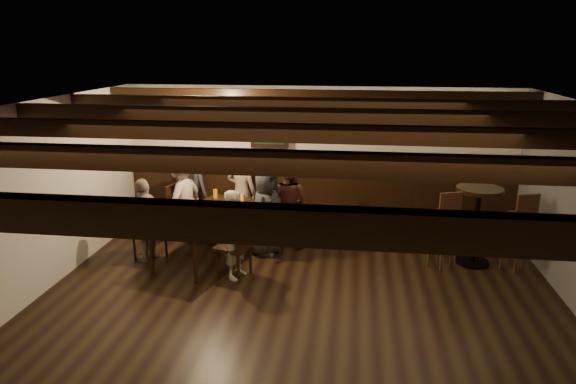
# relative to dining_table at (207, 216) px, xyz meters

# --- Properties ---
(room) EXTENTS (7.00, 7.00, 7.00)m
(room) POSITION_rel_dining_table_xyz_m (1.22, 0.23, 0.45)
(room) COLOR black
(room) RESTS_ON ground
(dining_table) EXTENTS (1.30, 1.97, 0.68)m
(dining_table) POSITION_rel_dining_table_xyz_m (0.00, 0.00, 0.00)
(dining_table) COLOR black
(dining_table) RESTS_ON floor
(chair_left_near) EXTENTS (0.51, 0.51, 0.91)m
(chair_left_near) POSITION_rel_dining_table_xyz_m (-0.56, 0.63, -0.35)
(chair_left_near) COLOR black
(chair_left_near) RESTS_ON floor
(chair_left_far) EXTENTS (0.49, 0.49, 0.86)m
(chair_left_far) POSITION_rel_dining_table_xyz_m (-0.82, -0.23, -0.36)
(chair_left_far) COLOR black
(chair_left_far) RESTS_ON floor
(chair_right_near) EXTENTS (0.50, 0.50, 0.88)m
(chair_right_near) POSITION_rel_dining_table_xyz_m (0.82, 0.23, -0.35)
(chair_right_near) COLOR black
(chair_right_near) RESTS_ON floor
(chair_right_far) EXTENTS (0.51, 0.51, 0.90)m
(chair_right_far) POSITION_rel_dining_table_xyz_m (0.56, -0.63, -0.35)
(chair_right_far) COLOR black
(chair_right_far) RESTS_ON floor
(person_bench_left) EXTENTS (0.77, 0.61, 1.38)m
(person_bench_left) POSITION_rel_dining_table_xyz_m (-0.61, 1.12, 0.07)
(person_bench_left) COLOR #29292C
(person_bench_left) RESTS_ON floor
(person_bench_centre) EXTENTS (0.60, 0.48, 1.43)m
(person_bench_centre) POSITION_rel_dining_table_xyz_m (0.30, 1.01, 0.09)
(person_bench_centre) COLOR slate
(person_bench_centre) RESTS_ON floor
(person_bench_right) EXTENTS (0.78, 0.68, 1.36)m
(person_bench_right) POSITION_rel_dining_table_xyz_m (1.12, 0.61, 0.06)
(person_bench_right) COLOR #5B2A1F
(person_bench_right) RESTS_ON floor
(person_left_near) EXTENTS (0.76, 1.02, 1.41)m
(person_left_near) POSITION_rel_dining_table_xyz_m (-0.59, 0.64, 0.08)
(person_left_near) COLOR #B8A29C
(person_left_near) RESTS_ON floor
(person_left_far) EXTENTS (0.49, 0.77, 1.22)m
(person_left_far) POSITION_rel_dining_table_xyz_m (-0.85, -0.22, -0.01)
(person_left_far) COLOR gray
(person_left_far) RESTS_ON floor
(person_right_near) EXTENTS (0.59, 0.74, 1.32)m
(person_right_near) POSITION_rel_dining_table_xyz_m (0.85, 0.22, 0.04)
(person_right_near) COLOR #2B2C2E
(person_right_near) RESTS_ON floor
(person_right_far) EXTENTS (0.41, 0.51, 1.22)m
(person_right_far) POSITION_rel_dining_table_xyz_m (0.59, -0.64, -0.02)
(person_right_far) COLOR #B2AC97
(person_right_far) RESTS_ON floor
(pint_a) EXTENTS (0.07, 0.07, 0.14)m
(pint_a) POSITION_rel_dining_table_xyz_m (-0.07, 0.75, 0.13)
(pint_a) COLOR #BF7219
(pint_a) RESTS_ON dining_table
(pint_b) EXTENTS (0.07, 0.07, 0.14)m
(pint_b) POSITION_rel_dining_table_xyz_m (0.42, 0.55, 0.13)
(pint_b) COLOR #BF7219
(pint_b) RESTS_ON dining_table
(pint_c) EXTENTS (0.07, 0.07, 0.14)m
(pint_c) POSITION_rel_dining_table_xyz_m (-0.26, 0.18, 0.13)
(pint_c) COLOR #BF7219
(pint_c) RESTS_ON dining_table
(pint_d) EXTENTS (0.07, 0.07, 0.14)m
(pint_d) POSITION_rel_dining_table_xyz_m (0.34, 0.11, 0.13)
(pint_d) COLOR silver
(pint_d) RESTS_ON dining_table
(pint_e) EXTENTS (0.07, 0.07, 0.14)m
(pint_e) POSITION_rel_dining_table_xyz_m (-0.34, -0.37, 0.13)
(pint_e) COLOR #BF7219
(pint_e) RESTS_ON dining_table
(pint_f) EXTENTS (0.07, 0.07, 0.14)m
(pint_f) POSITION_rel_dining_table_xyz_m (0.04, -0.58, 0.13)
(pint_f) COLOR silver
(pint_f) RESTS_ON dining_table
(pint_g) EXTENTS (0.07, 0.07, 0.14)m
(pint_g) POSITION_rel_dining_table_xyz_m (-0.18, -0.78, 0.13)
(pint_g) COLOR #BF7219
(pint_g) RESTS_ON dining_table
(plate_near) EXTENTS (0.24, 0.24, 0.01)m
(plate_near) POSITION_rel_dining_table_xyz_m (-0.34, -0.63, 0.06)
(plate_near) COLOR white
(plate_near) RESTS_ON dining_table
(plate_far) EXTENTS (0.24, 0.24, 0.01)m
(plate_far) POSITION_rel_dining_table_xyz_m (0.09, -0.34, 0.06)
(plate_far) COLOR white
(plate_far) RESTS_ON dining_table
(condiment_caddy) EXTENTS (0.15, 0.10, 0.12)m
(condiment_caddy) POSITION_rel_dining_table_xyz_m (-0.01, -0.05, 0.12)
(condiment_caddy) COLOR black
(condiment_caddy) RESTS_ON dining_table
(candle) EXTENTS (0.05, 0.05, 0.05)m
(candle) POSITION_rel_dining_table_xyz_m (0.20, 0.25, 0.08)
(candle) COLOR beige
(candle) RESTS_ON dining_table
(high_top_table) EXTENTS (0.64, 0.64, 1.13)m
(high_top_table) POSITION_rel_dining_table_xyz_m (3.86, 0.25, 0.12)
(high_top_table) COLOR black
(high_top_table) RESTS_ON floor
(bar_stool_left) EXTENTS (0.39, 0.41, 1.15)m
(bar_stool_left) POSITION_rel_dining_table_xyz_m (3.36, 0.04, -0.20)
(bar_stool_left) COLOR #3D2313
(bar_stool_left) RESTS_ON floor
(bar_stool_right) EXTENTS (0.39, 0.41, 1.15)m
(bar_stool_right) POSITION_rel_dining_table_xyz_m (4.36, 0.09, -0.20)
(bar_stool_right) COLOR #3D2313
(bar_stool_right) RESTS_ON floor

